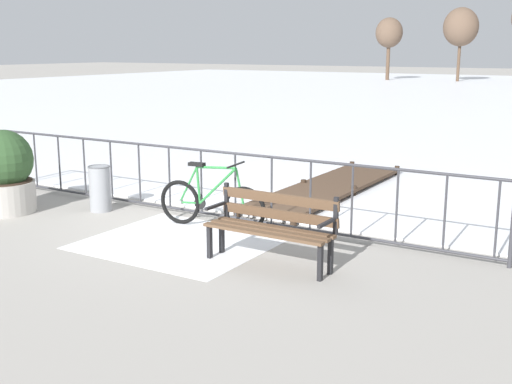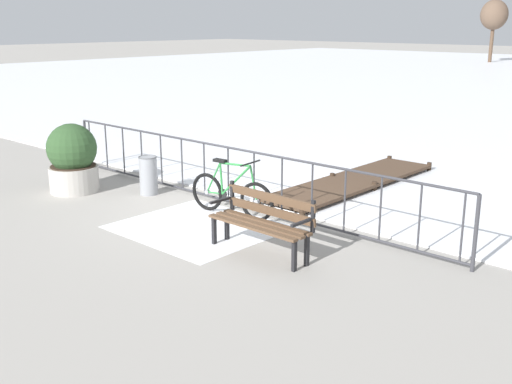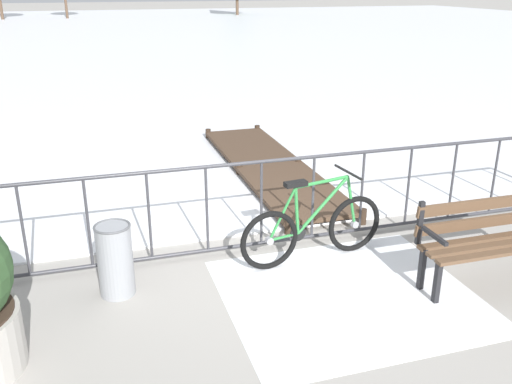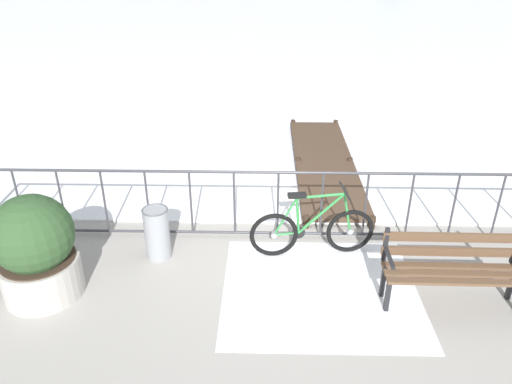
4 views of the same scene
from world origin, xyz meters
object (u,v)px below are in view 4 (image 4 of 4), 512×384
at_px(planter_with_shrub, 36,249).
at_px(trash_bin, 157,232).
at_px(park_bench, 452,264).
at_px(bicycle_near_railing, 312,231).

relative_size(planter_with_shrub, trash_bin, 1.80).
bearing_deg(park_bench, trash_bin, 167.13).
xyz_separation_m(bicycle_near_railing, planter_with_shrub, (-3.33, -0.93, 0.27)).
height_order(bicycle_near_railing, park_bench, bicycle_near_railing).
height_order(park_bench, planter_with_shrub, planter_with_shrub).
distance_m(park_bench, planter_with_shrub, 4.88).
relative_size(bicycle_near_railing, planter_with_shrub, 1.30).
bearing_deg(bicycle_near_railing, trash_bin, -177.27).
distance_m(park_bench, trash_bin, 3.74).
height_order(bicycle_near_railing, planter_with_shrub, planter_with_shrub).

